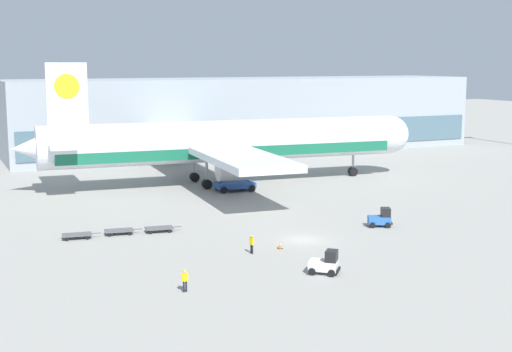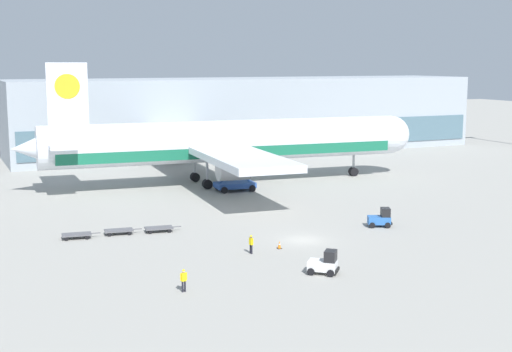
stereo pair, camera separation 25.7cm
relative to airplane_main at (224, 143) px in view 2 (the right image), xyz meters
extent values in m
plane|color=#9E9B93|center=(-5.01, -33.21, -5.84)|extent=(400.00, 400.00, 0.00)
cube|color=#9EA8B2|center=(18.55, 32.76, 1.16)|extent=(90.00, 18.00, 14.00)
cube|color=slate|center=(18.55, 23.66, -1.99)|extent=(88.20, 0.20, 4.90)
cylinder|color=silver|center=(0.79, -0.06, 0.26)|extent=(52.29, 9.78, 5.80)
cube|color=#196B4C|center=(0.79, -0.06, -1.04)|extent=(48.14, 9.34, 1.45)
sphere|color=silver|center=(26.71, -2.06, 0.26)|extent=(5.68, 5.68, 5.68)
cone|color=silver|center=(-25.13, 1.94, 0.26)|extent=(6.78, 5.98, 5.51)
cube|color=silver|center=(-20.99, 1.62, 7.16)|extent=(5.22, 0.84, 8.00)
cylinder|color=yellow|center=(-20.99, 1.62, 8.12)|extent=(3.23, 0.79, 3.20)
cube|color=silver|center=(-22.02, 1.70, 0.84)|extent=(4.59, 13.24, 0.50)
cube|color=silver|center=(-1.80, 0.14, -0.46)|extent=(11.66, 48.47, 0.90)
cylinder|color=#9EA0A5|center=(-2.58, -9.91, -2.26)|extent=(4.40, 3.11, 2.80)
cylinder|color=#9EA0A5|center=(-1.03, 10.19, -2.26)|extent=(4.40, 3.11, 2.80)
cylinder|color=#9EA0A5|center=(20.49, -1.58, -3.19)|extent=(0.36, 0.36, 4.00)
cylinder|color=black|center=(20.49, -1.58, -5.19)|extent=(1.37, 1.00, 1.30)
cylinder|color=#9EA0A5|center=(-3.60, -2.93, -3.19)|extent=(0.36, 0.36, 4.00)
cylinder|color=black|center=(-3.60, -2.93, -5.19)|extent=(1.37, 1.00, 1.30)
cylinder|color=#9EA0A5|center=(-3.11, 3.45, -3.19)|extent=(0.36, 0.36, 4.00)
cylinder|color=black|center=(-3.11, 3.45, -5.19)|extent=(1.37, 1.00, 1.30)
cube|color=#284C99|center=(-0.73, -5.77, -5.04)|extent=(5.42, 3.39, 0.70)
cube|color=#B2B2B7|center=(-0.73, -5.77, -1.59)|extent=(5.14, 3.22, 0.30)
cube|color=yellow|center=(-0.73, -5.77, -1.04)|extent=(5.14, 3.22, 0.08)
cube|color=#284C99|center=(-0.73, -5.77, -3.14)|extent=(4.26, 0.49, 3.23)
cube|color=#284C99|center=(-0.73, -5.77, -3.14)|extent=(4.26, 0.49, 3.23)
cylinder|color=black|center=(1.33, -4.43, -5.39)|extent=(0.92, 0.43, 0.90)
cylinder|color=black|center=(1.10, -7.42, -5.39)|extent=(0.92, 0.43, 0.90)
cylinder|color=black|center=(-2.56, -4.13, -5.39)|extent=(0.92, 0.43, 0.90)
cylinder|color=black|center=(-2.79, -7.12, -5.39)|extent=(0.92, 0.43, 0.90)
cube|color=#2D66B7|center=(4.93, -31.44, -5.14)|extent=(2.68, 2.24, 0.80)
cube|color=black|center=(5.52, -31.72, -4.29)|extent=(1.34, 1.50, 0.90)
cube|color=black|center=(6.05, -31.97, -5.42)|extent=(0.68, 1.21, 0.24)
cylinder|color=black|center=(5.96, -31.15, -5.54)|extent=(0.65, 0.47, 0.60)
cylinder|color=black|center=(5.36, -32.42, -5.54)|extent=(0.65, 0.47, 0.60)
cylinder|color=black|center=(4.50, -30.47, -5.54)|extent=(0.65, 0.47, 0.60)
cylinder|color=black|center=(3.91, -31.74, -5.54)|extent=(0.65, 0.47, 0.60)
cube|color=silver|center=(-8.80, -43.65, -5.14)|extent=(2.65, 2.57, 0.80)
cube|color=black|center=(-8.31, -44.08, -4.29)|extent=(1.49, 1.53, 0.90)
cube|color=black|center=(-7.87, -44.46, -5.42)|extent=(0.95, 1.06, 0.24)
cylinder|color=black|center=(-7.73, -43.65, -5.54)|extent=(0.61, 0.58, 0.60)
cylinder|color=black|center=(-8.65, -44.71, -5.54)|extent=(0.61, 0.58, 0.60)
cylinder|color=black|center=(-8.95, -42.59, -5.54)|extent=(0.61, 0.58, 0.60)
cylinder|color=black|center=(-9.87, -43.65, -5.54)|extent=(0.61, 0.58, 0.60)
cube|color=#56565B|center=(-24.92, -23.55, -5.42)|extent=(2.98, 1.86, 0.12)
cube|color=#56565B|center=(-23.09, -23.80, -5.42)|extent=(0.90, 0.20, 0.08)
cylinder|color=black|center=(-23.86, -23.05, -5.66)|extent=(0.38, 0.19, 0.36)
cylinder|color=black|center=(-24.04, -24.31, -5.66)|extent=(0.38, 0.19, 0.36)
cylinder|color=black|center=(-25.81, -22.79, -5.66)|extent=(0.38, 0.19, 0.36)
cylinder|color=black|center=(-25.98, -24.05, -5.66)|extent=(0.38, 0.19, 0.36)
cube|color=#56565B|center=(-20.74, -23.55, -5.42)|extent=(2.98, 1.86, 0.12)
cube|color=#56565B|center=(-18.91, -23.80, -5.42)|extent=(0.90, 0.20, 0.08)
cylinder|color=black|center=(-19.69, -23.05, -5.66)|extent=(0.38, 0.19, 0.36)
cylinder|color=black|center=(-19.86, -24.31, -5.66)|extent=(0.38, 0.19, 0.36)
cylinder|color=black|center=(-21.63, -22.79, -5.66)|extent=(0.38, 0.19, 0.36)
cylinder|color=black|center=(-21.80, -24.05, -5.66)|extent=(0.38, 0.19, 0.36)
cube|color=#56565B|center=(-16.78, -24.19, -5.42)|extent=(2.98, 1.86, 0.12)
cube|color=#56565B|center=(-14.94, -24.44, -5.42)|extent=(0.90, 0.20, 0.08)
cylinder|color=black|center=(-15.72, -23.69, -5.66)|extent=(0.38, 0.19, 0.36)
cylinder|color=black|center=(-15.89, -24.96, -5.66)|extent=(0.38, 0.19, 0.36)
cylinder|color=black|center=(-17.66, -23.43, -5.66)|extent=(0.38, 0.19, 0.36)
cylinder|color=black|center=(-17.83, -24.69, -5.66)|extent=(0.38, 0.19, 0.36)
cylinder|color=black|center=(-20.50, -43.39, -5.42)|extent=(0.14, 0.14, 0.84)
cylinder|color=black|center=(-20.70, -43.42, -5.42)|extent=(0.14, 0.14, 0.84)
cube|color=yellow|center=(-20.60, -43.41, -4.68)|extent=(0.39, 0.27, 0.63)
cylinder|color=yellow|center=(-20.36, -43.37, -4.65)|extent=(0.09, 0.09, 0.57)
cylinder|color=yellow|center=(-20.84, -43.45, -4.65)|extent=(0.09, 0.09, 0.57)
sphere|color=#DBB28E|center=(-20.60, -43.41, -4.25)|extent=(0.23, 0.23, 0.23)
sphere|color=yellow|center=(-20.60, -43.41, -4.19)|extent=(0.22, 0.22, 0.22)
cylinder|color=black|center=(-11.59, -35.74, -5.43)|extent=(0.14, 0.14, 0.83)
cylinder|color=black|center=(-11.64, -35.55, -5.43)|extent=(0.14, 0.14, 0.83)
cube|color=yellow|center=(-11.61, -35.64, -4.70)|extent=(0.30, 0.40, 0.62)
cylinder|color=yellow|center=(-11.56, -35.88, -4.67)|extent=(0.09, 0.09, 0.56)
cylinder|color=yellow|center=(-11.67, -35.41, -4.67)|extent=(0.09, 0.09, 0.56)
sphere|color=#846047|center=(-11.61, -35.64, -4.28)|extent=(0.22, 0.22, 0.22)
sphere|color=yellow|center=(-11.61, -35.64, -4.22)|extent=(0.21, 0.21, 0.21)
cube|color=black|center=(-8.52, -35.13, -5.82)|extent=(0.40, 0.40, 0.04)
cone|color=orange|center=(-8.52, -35.13, -5.44)|extent=(0.32, 0.32, 0.71)
cylinder|color=white|center=(-8.52, -35.13, -5.41)|extent=(0.19, 0.19, 0.10)
camera|label=1|loc=(-37.11, -92.41, 11.26)|focal=50.00mm
camera|label=2|loc=(-36.87, -92.52, 11.26)|focal=50.00mm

